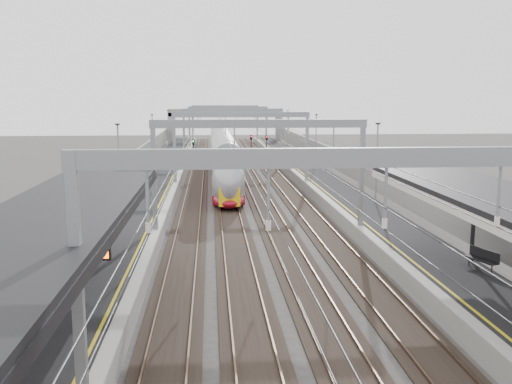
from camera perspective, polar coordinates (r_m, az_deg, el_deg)
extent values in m
cube|color=black|center=(57.81, -9.57, 0.90)|extent=(4.00, 120.00, 1.00)
cube|color=black|center=(58.62, 6.21, 1.09)|extent=(4.00, 120.00, 1.00)
cube|color=black|center=(57.68, -6.09, 0.49)|extent=(2.40, 140.00, 0.08)
cube|color=brown|center=(57.69, -6.81, 0.57)|extent=(0.07, 140.00, 0.14)
cube|color=brown|center=(57.65, -5.38, 0.59)|extent=(0.07, 140.00, 0.14)
cube|color=black|center=(57.67, -3.11, 0.53)|extent=(2.40, 140.00, 0.08)
cube|color=brown|center=(57.65, -3.83, 0.61)|extent=(0.07, 140.00, 0.14)
cube|color=brown|center=(57.68, -2.40, 0.63)|extent=(0.07, 140.00, 0.14)
cube|color=black|center=(57.83, -0.14, 0.57)|extent=(2.40, 140.00, 0.08)
cube|color=brown|center=(57.76, -0.85, 0.65)|extent=(0.07, 140.00, 0.14)
cube|color=brown|center=(57.87, 0.57, 0.67)|extent=(0.07, 140.00, 0.14)
cube|color=black|center=(58.13, 2.81, 0.60)|extent=(2.40, 140.00, 0.08)
cube|color=brown|center=(58.03, 2.11, 0.68)|extent=(0.07, 140.00, 0.14)
cube|color=brown|center=(58.22, 3.51, 0.70)|extent=(0.07, 140.00, 0.14)
cube|color=gray|center=(15.07, -17.45, -8.54)|extent=(0.28, 0.28, 6.60)
cube|color=gray|center=(14.37, 7.25, 3.40)|extent=(13.00, 0.25, 0.50)
cube|color=gray|center=(34.45, -10.16, 1.63)|extent=(0.28, 0.28, 6.60)
cube|color=gray|center=(35.51, 10.53, 1.84)|extent=(0.28, 0.28, 6.60)
cube|color=gray|center=(34.14, 0.35, 6.84)|extent=(13.00, 0.25, 0.50)
cube|color=gray|center=(54.28, -8.15, 4.43)|extent=(0.28, 0.28, 6.60)
cube|color=gray|center=(54.96, 5.12, 4.55)|extent=(0.28, 0.28, 6.60)
cube|color=gray|center=(54.09, -1.49, 7.74)|extent=(13.00, 0.25, 0.50)
cube|color=gray|center=(74.20, -7.22, 5.73)|extent=(0.28, 0.28, 6.60)
cube|color=gray|center=(74.70, 2.53, 5.82)|extent=(0.28, 0.28, 6.60)
cube|color=gray|center=(74.06, -2.34, 8.15)|extent=(13.00, 0.25, 0.50)
cube|color=gray|center=(94.15, -6.68, 6.48)|extent=(0.28, 0.28, 6.60)
cube|color=gray|center=(94.55, 1.03, 6.55)|extent=(0.28, 0.28, 6.60)
cube|color=gray|center=(94.04, -2.83, 8.39)|extent=(13.00, 0.25, 0.50)
cube|color=gray|center=(112.13, -6.35, 6.93)|extent=(0.28, 0.28, 6.60)
cube|color=gray|center=(112.46, 0.12, 6.99)|extent=(0.28, 0.28, 6.60)
cube|color=gray|center=(112.03, -3.13, 8.53)|extent=(13.00, 0.25, 0.50)
cylinder|color=#262628|center=(62.09, -6.06, 6.18)|extent=(0.03, 140.00, 0.03)
cylinder|color=#262628|center=(62.09, -3.28, 6.22)|extent=(0.03, 140.00, 0.03)
cylinder|color=#262628|center=(62.23, -0.50, 6.24)|extent=(0.03, 140.00, 0.03)
cylinder|color=#262628|center=(62.52, 2.26, 6.25)|extent=(0.03, 140.00, 0.03)
cube|color=black|center=(16.24, -22.69, -4.56)|extent=(4.40, 30.00, 0.24)
cylinder|color=black|center=(27.47, -18.76, -3.41)|extent=(0.20, 0.20, 4.00)
cube|color=black|center=(16.94, -17.00, -5.67)|extent=(1.60, 0.15, 0.55)
cube|color=#ED5604|center=(16.87, -17.06, -5.74)|extent=(1.50, 0.02, 0.42)
cylinder|color=black|center=(29.47, 20.93, -2.69)|extent=(0.20, 0.20, 4.00)
cube|color=gray|center=(112.06, -3.12, 7.94)|extent=(22.00, 2.20, 1.40)
cube|color=gray|center=(112.39, -8.50, 6.28)|extent=(1.00, 2.20, 6.20)
cube|color=gray|center=(112.93, 2.26, 6.38)|extent=(1.00, 2.20, 6.20)
cube|color=gray|center=(58.03, -12.75, 1.93)|extent=(0.30, 120.00, 3.20)
cube|color=gray|center=(59.15, 9.28, 2.17)|extent=(0.30, 120.00, 3.20)
cube|color=maroon|center=(57.83, -3.12, 1.11)|extent=(2.66, 22.69, 0.79)
cube|color=gray|center=(57.59, -3.14, 2.96)|extent=(2.66, 22.69, 2.96)
cube|color=black|center=(50.03, -2.88, -0.54)|extent=(1.97, 2.37, 0.49)
cube|color=maroon|center=(80.74, -3.56, 3.43)|extent=(2.66, 22.69, 0.79)
cube|color=gray|center=(80.57, -3.57, 4.76)|extent=(2.66, 22.69, 2.96)
cube|color=black|center=(72.88, -3.43, 2.55)|extent=(1.97, 2.37, 0.49)
ellipsoid|color=gray|center=(46.18, -2.76, 1.02)|extent=(2.66, 5.13, 4.14)
cube|color=yellow|center=(44.22, -2.66, -0.51)|extent=(1.68, 0.12, 1.48)
cube|color=black|center=(44.44, -2.70, 1.47)|extent=(1.58, 0.57, 0.93)
cube|color=black|center=(28.53, 21.54, -6.32)|extent=(1.01, 1.85, 0.06)
cube|color=black|center=(28.62, 21.88, -5.81)|extent=(0.64, 1.73, 0.50)
cylinder|color=black|center=(28.12, 22.52, -7.11)|extent=(0.06, 0.06, 0.42)
cylinder|color=black|center=(29.07, 20.54, -6.46)|extent=(0.06, 0.06, 0.42)
cylinder|color=black|center=(77.11, -6.27, 3.80)|extent=(0.12, 0.12, 3.00)
cube|color=black|center=(76.98, -6.29, 4.98)|extent=(0.32, 0.22, 0.75)
sphere|color=#0CE526|center=(76.84, -6.29, 5.09)|extent=(0.16, 0.16, 0.16)
cylinder|color=black|center=(86.02, -0.49, 4.42)|extent=(0.12, 0.12, 3.00)
cube|color=black|center=(85.90, -0.49, 5.48)|extent=(0.32, 0.22, 0.75)
sphere|color=red|center=(85.76, -0.48, 5.57)|extent=(0.16, 0.16, 0.16)
cylinder|color=black|center=(84.97, 1.06, 4.35)|extent=(0.12, 0.12, 3.00)
cube|color=black|center=(84.85, 1.06, 5.43)|extent=(0.32, 0.22, 0.75)
sphere|color=red|center=(84.71, 1.07, 5.53)|extent=(0.16, 0.16, 0.16)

